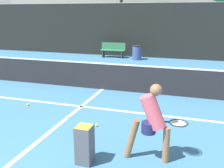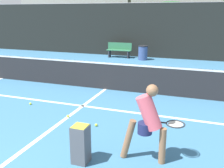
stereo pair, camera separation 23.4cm
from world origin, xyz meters
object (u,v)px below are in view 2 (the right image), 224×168
at_px(player_practicing, 148,120).
at_px(courtside_bench, 119,50).
at_px(trash_bin, 143,53).
at_px(parked_car, 175,40).
at_px(ball_hopper, 81,143).

xyz_separation_m(player_practicing, courtside_bench, (-3.97, 10.37, -0.33)).
distance_m(player_practicing, trash_bin, 10.36).
xyz_separation_m(courtside_bench, parked_car, (2.59, 5.09, 0.19)).
bearing_deg(courtside_bench, ball_hopper, -76.76).
height_order(trash_bin, parked_car, parked_car).
bearing_deg(courtside_bench, player_practicing, -70.66).
distance_m(ball_hopper, trash_bin, 10.59).
height_order(ball_hopper, parked_car, parked_car).
xyz_separation_m(player_practicing, parked_car, (-1.37, 15.47, -0.14)).
relative_size(player_practicing, parked_car, 0.37).
distance_m(player_practicing, courtside_bench, 11.11).
bearing_deg(parked_car, ball_hopper, -89.02).
height_order(player_practicing, courtside_bench, player_practicing).
distance_m(player_practicing, parked_car, 15.53).
relative_size(player_practicing, trash_bin, 1.81).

